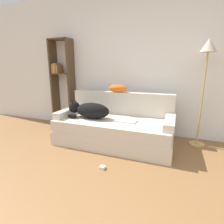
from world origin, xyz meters
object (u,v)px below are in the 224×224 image
object	(u,v)px
floor_lamp	(207,62)
couch	(114,131)
laptop	(126,121)
power_adapter	(102,167)
throw_pillow	(118,88)
bookshelf	(62,79)
dog	(89,110)

from	to	relation	value
floor_lamp	couch	bearing A→B (deg)	-162.92
laptop	power_adapter	distance (m)	0.88
couch	throw_pillow	world-z (taller)	throw_pillow
laptop	bookshelf	world-z (taller)	bookshelf
bookshelf	power_adapter	distance (m)	2.29
floor_lamp	power_adapter	world-z (taller)	floor_lamp
dog	floor_lamp	size ratio (longest dim) A/B	0.45
laptop	floor_lamp	size ratio (longest dim) A/B	0.22
laptop	bookshelf	size ratio (longest dim) A/B	0.20
bookshelf	dog	bearing A→B (deg)	-32.55
dog	power_adapter	size ratio (longest dim) A/B	11.24
bookshelf	floor_lamp	world-z (taller)	bookshelf
bookshelf	laptop	bearing A→B (deg)	-19.97
laptop	throw_pillow	size ratio (longest dim) A/B	1.08
laptop	floor_lamp	bearing A→B (deg)	26.01
laptop	bookshelf	distance (m)	1.82
couch	laptop	bearing A→B (deg)	-10.14
dog	throw_pillow	distance (m)	0.67
laptop	power_adapter	size ratio (longest dim) A/B	5.49
floor_lamp	laptop	bearing A→B (deg)	-158.10
dog	throw_pillow	bearing A→B (deg)	50.67
power_adapter	couch	bearing A→B (deg)	99.75
dog	laptop	distance (m)	0.66
throw_pillow	laptop	bearing A→B (deg)	-55.91
couch	floor_lamp	size ratio (longest dim) A/B	1.15
couch	dog	world-z (taller)	dog
couch	laptop	world-z (taller)	laptop
couch	floor_lamp	world-z (taller)	floor_lamp
laptop	power_adapter	bearing A→B (deg)	-91.57
power_adapter	floor_lamp	bearing A→B (deg)	45.77
laptop	bookshelf	xyz separation A→B (m)	(-1.61, 0.59, 0.60)
couch	dog	distance (m)	0.56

